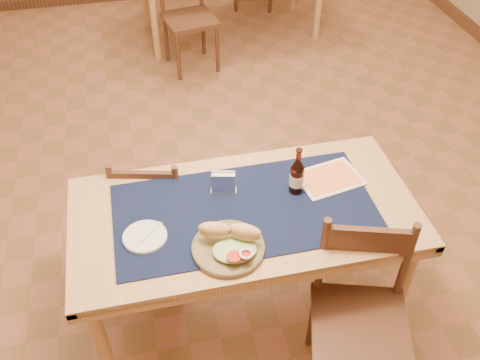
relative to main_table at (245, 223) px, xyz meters
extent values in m
cube|color=brown|center=(0.00, 0.80, -0.68)|extent=(6.00, 7.00, 0.02)
cylinder|color=tan|center=(-0.72, -0.32, -0.31)|extent=(0.06, 0.06, 0.71)
cylinder|color=tan|center=(0.72, -0.32, -0.31)|extent=(0.06, 0.06, 0.71)
cylinder|color=tan|center=(-0.72, 0.32, -0.31)|extent=(0.06, 0.06, 0.71)
cylinder|color=tan|center=(0.72, 0.32, -0.31)|extent=(0.06, 0.06, 0.71)
cube|color=tan|center=(0.00, 0.00, 0.06)|extent=(1.60, 0.80, 0.04)
cube|color=black|center=(0.00, 0.00, 0.09)|extent=(1.20, 0.60, 0.01)
cylinder|color=tan|center=(-0.17, 2.85, -0.31)|extent=(0.06, 0.06, 0.71)
cylinder|color=tan|center=(1.40, 2.92, -0.31)|extent=(0.06, 0.06, 0.71)
cylinder|color=#4B2B1A|center=(-0.20, 0.62, -0.46)|extent=(0.03, 0.03, 0.41)
cylinder|color=#4B2B1A|center=(-0.52, 0.69, -0.46)|extent=(0.03, 0.03, 0.41)
cylinder|color=#4B2B1A|center=(-0.28, 0.30, -0.46)|extent=(0.03, 0.03, 0.41)
cylinder|color=#4B2B1A|center=(-0.60, 0.38, -0.46)|extent=(0.03, 0.03, 0.41)
cube|color=#4B2B1A|center=(-0.40, 0.50, -0.26)|extent=(0.46, 0.46, 0.04)
cube|color=#4B2B1A|center=(-0.44, 0.33, 0.05)|extent=(0.32, 0.10, 0.13)
cylinder|color=#4B2B1A|center=(-0.28, 0.29, -0.05)|extent=(0.03, 0.03, 0.41)
cylinder|color=#4B2B1A|center=(-0.60, 0.37, -0.05)|extent=(0.03, 0.03, 0.41)
cylinder|color=#4B2B1A|center=(0.28, -0.30, -0.44)|extent=(0.04, 0.04, 0.45)
cylinder|color=#4B2B1A|center=(0.63, -0.41, -0.44)|extent=(0.04, 0.04, 0.45)
cube|color=#4B2B1A|center=(0.40, -0.53, -0.21)|extent=(0.53, 0.53, 0.04)
cube|color=#4B2B1A|center=(0.46, -0.34, 0.14)|extent=(0.36, 0.14, 0.14)
cylinder|color=#4B2B1A|center=(0.28, -0.29, 0.02)|extent=(0.04, 0.04, 0.46)
cylinder|color=#4B2B1A|center=(0.63, -0.40, 0.02)|extent=(0.04, 0.04, 0.46)
cylinder|color=#4B2B1A|center=(-0.02, 2.44, -0.44)|extent=(0.04, 0.04, 0.45)
cylinder|color=#4B2B1A|center=(0.33, 2.51, -0.44)|extent=(0.04, 0.04, 0.45)
cylinder|color=#4B2B1A|center=(-0.08, 2.79, -0.44)|extent=(0.04, 0.04, 0.45)
cylinder|color=#4B2B1A|center=(0.27, 2.86, -0.44)|extent=(0.04, 0.04, 0.45)
cube|color=#4B2B1A|center=(0.13, 2.65, -0.22)|extent=(0.49, 0.49, 0.04)
cylinder|color=brown|center=(-0.12, -0.22, 0.10)|extent=(0.31, 0.31, 0.02)
torus|color=brown|center=(-0.12, -0.22, 0.10)|extent=(0.31, 0.31, 0.01)
ellipsoid|color=#BFD794|center=(-0.10, -0.26, 0.12)|extent=(0.19, 0.15, 0.03)
ellipsoid|color=tan|center=(-0.17, -0.17, 0.17)|extent=(0.15, 0.10, 0.08)
ellipsoid|color=tan|center=(-0.05, -0.21, 0.17)|extent=(0.15, 0.12, 0.08)
cylinder|color=#B02117|center=(-0.12, -0.31, 0.14)|extent=(0.06, 0.06, 0.01)
cylinder|color=#B02117|center=(-0.07, -0.31, 0.14)|extent=(0.06, 0.06, 0.01)
torus|color=white|center=(-0.07, -0.32, 0.16)|extent=(0.06, 0.06, 0.01)
cylinder|color=silver|center=(-0.46, -0.08, 0.09)|extent=(0.19, 0.19, 0.01)
torus|color=silver|center=(-0.46, -0.08, 0.10)|extent=(0.19, 0.19, 0.01)
cube|color=#93DE79|center=(-0.45, -0.07, 0.10)|extent=(0.08, 0.08, 0.00)
cube|color=#93DE79|center=(-0.40, -0.03, 0.10)|extent=(0.04, 0.04, 0.00)
cylinder|color=#45160C|center=(0.26, 0.07, 0.16)|extent=(0.06, 0.06, 0.15)
cone|color=#45160C|center=(0.26, 0.07, 0.26)|extent=(0.06, 0.06, 0.04)
cylinder|color=#45160C|center=(0.26, 0.07, 0.30)|extent=(0.03, 0.03, 0.06)
cylinder|color=#45160C|center=(0.26, 0.07, 0.34)|extent=(0.03, 0.03, 0.01)
cylinder|color=beige|center=(0.26, 0.07, 0.16)|extent=(0.07, 0.07, 0.06)
cube|color=silver|center=(-0.07, 0.14, 0.09)|extent=(0.13, 0.07, 0.00)
cube|color=silver|center=(-0.08, 0.13, 0.14)|extent=(0.11, 0.03, 0.11)
cube|color=silver|center=(-0.07, 0.16, 0.14)|extent=(0.11, 0.03, 0.11)
cube|color=silver|center=(-0.07, 0.14, 0.14)|extent=(0.11, 0.05, 0.10)
cube|color=#3A6FBC|center=(-0.07, 0.13, 0.15)|extent=(0.08, 0.02, 0.04)
cube|color=beige|center=(0.45, 0.12, 0.09)|extent=(0.34, 0.28, 0.00)
cube|color=orange|center=(0.45, 0.12, 0.09)|extent=(0.29, 0.23, 0.00)
camera|label=1|loc=(-0.40, -1.69, 1.84)|focal=40.00mm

